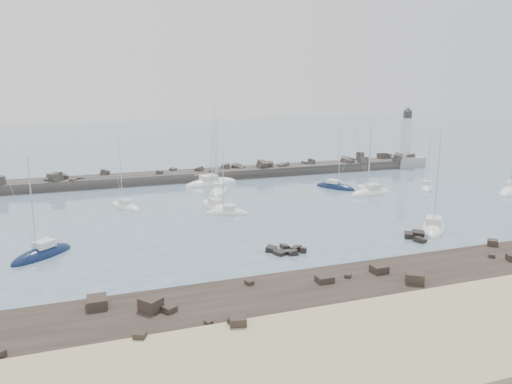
% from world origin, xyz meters
% --- Properties ---
extents(ground, '(400.00, 400.00, 0.00)m').
position_xyz_m(ground, '(0.00, 0.00, 0.00)').
color(ground, slate).
rests_on(ground, ground).
extents(sand_strip, '(140.00, 14.00, 1.00)m').
position_xyz_m(sand_strip, '(0.00, -32.00, 0.00)').
color(sand_strip, tan).
rests_on(sand_strip, ground).
extents(rock_shelf, '(140.00, 12.17, 2.08)m').
position_xyz_m(rock_shelf, '(-0.25, -21.97, 0.02)').
color(rock_shelf, black).
rests_on(rock_shelf, ground).
extents(rock_cluster_near, '(4.82, 3.73, 1.38)m').
position_xyz_m(rock_cluster_near, '(-4.19, -9.51, 0.06)').
color(rock_cluster_near, black).
rests_on(rock_cluster_near, ground).
extents(rock_cluster_far, '(3.04, 3.51, 1.70)m').
position_xyz_m(rock_cluster_far, '(13.86, -10.32, 0.11)').
color(rock_cluster_far, black).
rests_on(rock_cluster_far, ground).
extents(breakwater, '(115.00, 7.12, 5.09)m').
position_xyz_m(breakwater, '(-6.97, 38.00, 0.31)').
color(breakwater, '#2F2C2A').
rests_on(breakwater, ground).
extents(lighthouse, '(7.00, 7.00, 14.60)m').
position_xyz_m(lighthouse, '(47.00, 38.00, 3.09)').
color(lighthouse, '#989893').
rests_on(lighthouse, ground).
extents(sailboat_1, '(5.48, 7.45, 11.53)m').
position_xyz_m(sailboat_1, '(-20.23, 18.84, 0.13)').
color(sailboat_1, white).
rests_on(sailboat_1, ground).
extents(sailboat_2, '(7.68, 7.11, 12.90)m').
position_xyz_m(sailboat_2, '(-31.47, -1.32, 0.16)').
color(sailboat_2, '#0E1C3C').
rests_on(sailboat_2, ground).
extents(sailboat_3, '(3.88, 8.60, 13.16)m').
position_xyz_m(sailboat_3, '(-6.67, 13.98, 0.14)').
color(sailboat_3, white).
rests_on(sailboat_3, ground).
extents(sailboat_4, '(11.69, 5.93, 17.52)m').
position_xyz_m(sailboat_4, '(-2.49, 31.99, 0.15)').
color(sailboat_4, white).
rests_on(sailboat_4, ground).
extents(sailboat_5, '(6.90, 4.40, 10.61)m').
position_xyz_m(sailboat_5, '(-5.79, 9.53, 0.13)').
color(sailboat_5, white).
rests_on(sailboat_5, ground).
extents(sailboat_6, '(6.52, 9.59, 14.67)m').
position_xyz_m(sailboat_6, '(-3.09, 24.38, 0.15)').
color(sailboat_6, white).
rests_on(sailboat_6, ground).
extents(sailboat_7, '(8.50, 9.07, 15.04)m').
position_xyz_m(sailboat_7, '(18.67, -7.70, 0.15)').
color(sailboat_7, white).
rests_on(sailboat_7, ground).
extents(sailboat_8, '(6.42, 8.46, 13.08)m').
position_xyz_m(sailboat_8, '(18.93, 20.78, 0.13)').
color(sailboat_8, '#0E1C3C').
rests_on(sailboat_8, ground).
extents(sailboat_9, '(8.98, 3.66, 14.00)m').
position_xyz_m(sailboat_9, '(22.28, 13.75, 0.16)').
color(sailboat_9, white).
rests_on(sailboat_9, ground).
extents(sailboat_10, '(3.74, 7.49, 11.40)m').
position_xyz_m(sailboat_10, '(24.12, 16.63, 0.13)').
color(sailboat_10, white).
rests_on(sailboat_10, ground).
extents(sailboat_11, '(10.69, 7.87, 16.45)m').
position_xyz_m(sailboat_11, '(47.71, 6.68, 0.15)').
color(sailboat_11, white).
rests_on(sailboat_11, ground).
extents(sailboat_12, '(6.06, 6.78, 11.26)m').
position_xyz_m(sailboat_12, '(35.08, 14.54, 0.15)').
color(sailboat_12, white).
rests_on(sailboat_12, ground).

